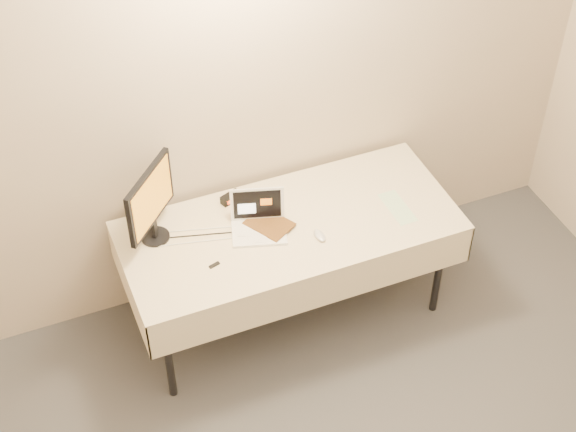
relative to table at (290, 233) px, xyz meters
name	(u,v)px	position (x,y,z in m)	size (l,w,h in m)	color
back_wall	(258,88)	(0.00, 0.45, 0.67)	(4.00, 0.10, 2.70)	beige
table	(290,233)	(0.00, 0.00, 0.00)	(1.86, 0.81, 0.74)	black
laptop	(258,221)	(-0.17, 0.05, 0.11)	(0.35, 0.32, 0.21)	white
monitor	(150,201)	(-0.71, 0.18, 0.33)	(0.32, 0.34, 0.46)	black
book	(258,219)	(-0.19, -0.01, 0.18)	(0.18, 0.02, 0.24)	brown
alarm_clock	(231,198)	(-0.23, 0.31, 0.09)	(0.13, 0.09, 0.05)	black
clicker	(320,235)	(0.11, -0.15, 0.07)	(0.05, 0.10, 0.03)	silver
paper_form	(398,207)	(0.61, -0.10, 0.06)	(0.11, 0.28, 0.00)	#BADFB1
usb_dongle	(214,265)	(-0.48, -0.14, 0.07)	(0.06, 0.02, 0.01)	black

